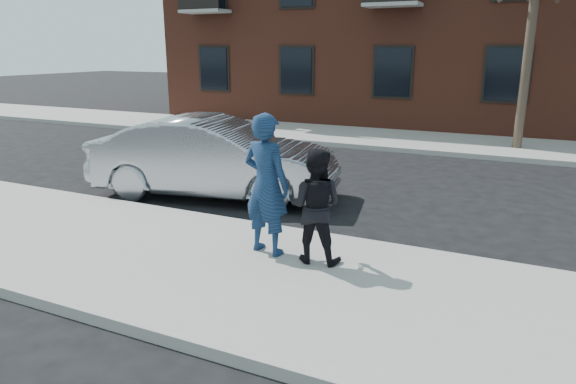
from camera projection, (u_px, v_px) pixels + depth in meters
The scene contains 8 objects.
ground at pixel (165, 255), 7.78m from camera, with size 100.00×100.00×0.00m, color black.
near_sidewalk at pixel (154, 257), 7.54m from camera, with size 50.00×3.50×0.15m, color gray.
near_curb at pixel (220, 221), 9.11m from camera, with size 50.00×0.10×0.15m, color #999691.
far_sidewalk at pixel (374, 138), 17.55m from camera, with size 50.00×3.50×0.15m, color gray.
far_curb at pixel (358, 147), 15.98m from camera, with size 50.00×0.10×0.15m, color #999691.
silver_sedan at pixel (214, 158), 10.64m from camera, with size 1.77×5.07×1.67m, color #999BA3.
man_hoodie at pixel (266, 185), 7.26m from camera, with size 0.82×0.61×2.04m.
man_peacoat at pixel (315, 206), 7.01m from camera, with size 0.85×0.70×1.60m.
Camera 1 is at (4.77, -5.74, 3.03)m, focal length 32.00 mm.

